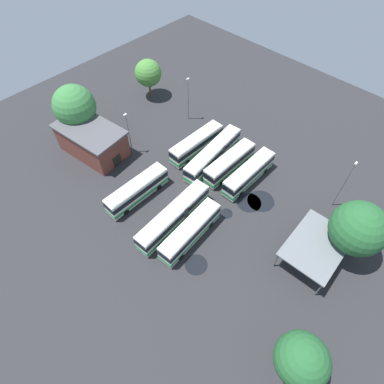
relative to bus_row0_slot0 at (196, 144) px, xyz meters
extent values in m
plane|color=#28282B|center=(6.87, 5.95, -1.83)|extent=(92.60, 92.60, 0.00)
cube|color=silver|center=(-0.01, 0.00, -0.02)|extent=(11.22, 2.57, 3.02)
cube|color=beige|center=(-0.01, 0.00, 1.56)|extent=(10.77, 2.37, 0.14)
cube|color=black|center=(-0.01, 0.00, 0.46)|extent=(11.28, 2.61, 0.97)
cube|color=#2D8C4C|center=(-0.01, 0.00, -0.86)|extent=(11.28, 2.61, 0.60)
cube|color=black|center=(5.60, -0.08, 0.56)|extent=(0.09, 1.98, 1.11)
cylinder|color=black|center=(3.48, 1.06, -1.33)|extent=(1.00, 0.31, 1.00)
cylinder|color=black|center=(3.45, -1.16, -1.33)|extent=(1.00, 0.31, 1.00)
cylinder|color=black|center=(-3.46, 1.16, -1.33)|extent=(1.00, 0.31, 1.00)
cylinder|color=black|center=(-3.49, -1.06, -1.33)|extent=(1.00, 0.31, 1.00)
cube|color=silver|center=(-0.08, 3.87, -0.02)|extent=(13.88, 3.96, 3.02)
cube|color=beige|center=(-0.08, 3.87, 1.56)|extent=(13.31, 3.71, 0.14)
cube|color=black|center=(-0.08, 3.87, 0.46)|extent=(13.95, 4.01, 0.97)
cube|color=#2D8C4C|center=(-0.08, 3.87, -0.86)|extent=(13.95, 4.01, 0.60)
cube|color=black|center=(6.74, 4.65, 0.56)|extent=(0.29, 1.97, 1.11)
cube|color=#47474C|center=(-1.57, 3.70, -0.02)|extent=(1.18, 2.55, 2.90)
cylinder|color=black|center=(4.01, 5.46, -1.33)|extent=(1.03, 0.41, 1.00)
cylinder|color=black|center=(4.27, 3.25, -1.33)|extent=(1.03, 0.41, 1.00)
cylinder|color=black|center=(-4.42, 4.49, -1.33)|extent=(1.03, 0.41, 1.00)
cylinder|color=black|center=(-4.16, 2.28, -1.33)|extent=(1.03, 0.41, 1.00)
cube|color=silver|center=(-0.45, 7.27, -0.02)|extent=(10.71, 2.43, 3.02)
cube|color=beige|center=(-0.45, 7.27, 1.56)|extent=(10.28, 2.24, 0.14)
cube|color=black|center=(-0.45, 7.27, 0.46)|extent=(10.76, 2.47, 0.97)
cube|color=#2D8C4C|center=(-0.45, 7.27, -0.86)|extent=(10.76, 2.47, 0.60)
cube|color=black|center=(4.91, 7.26, 0.56)|extent=(0.06, 1.98, 1.11)
cylinder|color=black|center=(2.87, 8.38, -1.33)|extent=(1.00, 0.30, 1.00)
cylinder|color=black|center=(2.86, 6.16, -1.33)|extent=(1.00, 0.30, 1.00)
cylinder|color=black|center=(-3.77, 8.39, -1.33)|extent=(1.00, 0.30, 1.00)
cylinder|color=black|center=(-3.77, 6.17, -1.33)|extent=(1.00, 0.30, 1.00)
cube|color=silver|center=(-0.83, 11.10, -0.02)|extent=(10.99, 2.54, 3.02)
cube|color=beige|center=(-0.83, 11.10, 1.56)|extent=(10.55, 2.34, 0.14)
cube|color=black|center=(-0.83, 11.10, 0.46)|extent=(11.05, 2.57, 0.97)
cube|color=#2D8C4C|center=(-0.83, 11.10, -0.86)|extent=(11.05, 2.57, 0.60)
cube|color=black|center=(4.67, 11.16, 0.56)|extent=(0.08, 1.98, 1.11)
cylinder|color=black|center=(2.56, 12.24, -1.33)|extent=(1.00, 0.31, 1.00)
cylinder|color=black|center=(2.58, 10.02, -1.33)|extent=(1.00, 0.31, 1.00)
cylinder|color=black|center=(-4.24, 12.17, -1.33)|extent=(1.00, 0.31, 1.00)
cylinder|color=black|center=(-4.22, 9.95, -1.33)|extent=(1.00, 0.31, 1.00)
cube|color=silver|center=(14.27, 0.56, -0.02)|extent=(11.06, 2.43, 3.02)
cube|color=beige|center=(14.27, 0.56, 1.56)|extent=(10.61, 2.23, 0.14)
cube|color=black|center=(14.27, 0.56, 0.46)|extent=(11.11, 2.46, 0.97)
cube|color=#2D8C4C|center=(14.27, 0.56, -0.86)|extent=(11.11, 2.46, 0.60)
cube|color=black|center=(19.81, 0.55, 0.56)|extent=(0.06, 1.98, 1.11)
cylinder|color=black|center=(17.70, 1.67, -1.33)|extent=(1.00, 0.30, 1.00)
cylinder|color=black|center=(17.69, -0.56, -1.33)|extent=(1.00, 0.30, 1.00)
cylinder|color=black|center=(10.84, 1.67, -1.33)|extent=(1.00, 0.30, 1.00)
cylinder|color=black|center=(10.84, -0.55, -1.33)|extent=(1.00, 0.30, 1.00)
cube|color=silver|center=(13.71, 8.27, -0.02)|extent=(13.82, 3.31, 3.02)
cube|color=beige|center=(13.71, 8.27, 1.56)|extent=(13.26, 3.08, 0.14)
cube|color=black|center=(13.71, 8.27, 0.46)|extent=(13.89, 3.35, 0.97)
cube|color=#2D8C4C|center=(13.71, 8.27, -0.86)|extent=(13.89, 3.35, 0.60)
cube|color=black|center=(20.55, 8.72, 0.56)|extent=(0.19, 1.98, 1.11)
cube|color=#47474C|center=(12.20, 8.17, -0.02)|extent=(1.06, 2.52, 2.90)
cylinder|color=black|center=(17.87, 9.66, -1.33)|extent=(1.02, 0.36, 1.00)
cylinder|color=black|center=(18.02, 7.44, -1.33)|extent=(1.02, 0.36, 1.00)
cylinder|color=black|center=(9.40, 9.10, -1.33)|extent=(1.02, 0.36, 1.00)
cylinder|color=black|center=(9.55, 6.88, -1.33)|extent=(1.02, 0.36, 1.00)
cube|color=silver|center=(13.87, 11.86, -0.02)|extent=(11.29, 3.25, 3.02)
cube|color=beige|center=(13.87, 11.86, 1.56)|extent=(10.83, 3.02, 0.14)
cube|color=black|center=(13.87, 11.86, 0.46)|extent=(11.34, 3.29, 0.97)
cube|color=#2D8C4C|center=(13.87, 11.86, -0.86)|extent=(11.34, 3.29, 0.60)
cube|color=black|center=(19.43, 12.28, 0.56)|extent=(0.21, 1.98, 1.11)
cylinder|color=black|center=(17.22, 13.23, -1.33)|extent=(1.02, 0.37, 1.00)
cylinder|color=black|center=(17.39, 11.02, -1.33)|extent=(1.02, 0.37, 1.00)
cylinder|color=black|center=(10.34, 12.71, -1.33)|extent=(1.02, 0.37, 1.00)
cylinder|color=black|center=(10.51, 10.49, -1.33)|extent=(1.02, 0.37, 1.00)
cube|color=brown|center=(12.83, -13.24, 0.69)|extent=(8.11, 12.23, 5.03)
cube|color=#4C4C51|center=(12.83, -13.24, 3.38)|extent=(8.60, 12.97, 0.36)
cube|color=black|center=(12.11, -7.54, -0.73)|extent=(1.79, 0.29, 2.20)
cube|color=slate|center=(4.38, 26.23, 1.62)|extent=(9.86, 7.38, 0.20)
cylinder|color=#59595B|center=(8.67, 29.61, -0.15)|extent=(0.20, 0.20, 3.35)
cylinder|color=#59595B|center=(9.00, 23.32, -0.15)|extent=(0.20, 0.20, 3.35)
cylinder|color=#59595B|center=(-0.23, 29.15, -0.15)|extent=(0.20, 0.20, 3.35)
cylinder|color=#59595B|center=(0.09, 22.86, -0.15)|extent=(0.20, 0.20, 3.35)
cylinder|color=slate|center=(-6.17, 23.96, 2.89)|extent=(0.16, 0.16, 9.43)
cube|color=silver|center=(-6.17, 23.96, 7.79)|extent=(0.56, 0.28, 0.20)
cylinder|color=slate|center=(-5.56, -7.50, 2.53)|extent=(0.16, 0.16, 8.72)
cube|color=silver|center=(-5.56, -7.50, 7.07)|extent=(0.56, 0.28, 0.20)
cylinder|color=slate|center=(8.22, -8.28, 2.26)|extent=(0.16, 0.16, 8.18)
cube|color=silver|center=(8.22, -8.28, 6.53)|extent=(0.56, 0.28, 0.20)
cylinder|color=brown|center=(-5.42, -18.66, -0.28)|extent=(0.44, 0.44, 3.10)
sphere|color=#478438|center=(-5.42, -18.66, 3.57)|extent=(5.41, 5.41, 5.41)
cylinder|color=brown|center=(11.75, -18.39, -0.05)|extent=(0.44, 0.44, 3.56)
sphere|color=#387A3D|center=(11.75, -18.39, 4.90)|extent=(7.46, 7.46, 7.46)
cylinder|color=brown|center=(18.51, 32.05, -0.25)|extent=(0.44, 0.44, 3.16)
sphere|color=#235B2D|center=(18.51, 32.05, 3.76)|extent=(5.73, 5.73, 5.73)
cylinder|color=brown|center=(0.47, 29.00, -0.27)|extent=(0.44, 0.44, 3.12)
sphere|color=#235B2D|center=(0.47, 29.00, 4.41)|extent=(7.34, 7.34, 7.34)
cylinder|color=black|center=(16.39, 15.45, -1.82)|extent=(3.22, 3.22, 0.01)
cylinder|color=black|center=(6.84, 12.92, -1.82)|extent=(1.97, 1.97, 0.01)
cylinder|color=black|center=(2.67, 14.15, -1.82)|extent=(3.96, 3.96, 0.01)
cylinder|color=black|center=(1.11, 15.33, -1.82)|extent=(4.35, 4.35, 0.01)
camera|label=1|loc=(30.98, 28.68, 39.64)|focal=30.01mm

